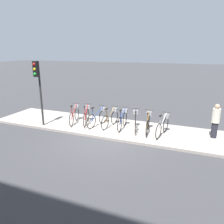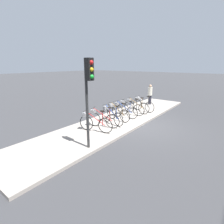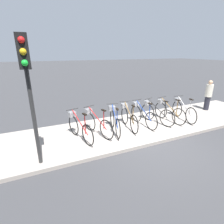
{
  "view_description": "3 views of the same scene",
  "coord_description": "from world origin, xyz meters",
  "px_view_note": "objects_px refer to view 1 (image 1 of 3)",
  "views": [
    {
      "loc": [
        3.65,
        -8.43,
        3.94
      ],
      "look_at": [
        0.08,
        0.59,
        1.16
      ],
      "focal_mm": 35.0,
      "sensor_mm": 36.0,
      "label": 1
    },
    {
      "loc": [
        -8.03,
        -4.09,
        3.23
      ],
      "look_at": [
        -1.23,
        1.12,
        0.85
      ],
      "focal_mm": 28.0,
      "sensor_mm": 36.0,
      "label": 2
    },
    {
      "loc": [
        -3.58,
        -4.24,
        3.05
      ],
      "look_at": [
        -1.19,
        1.14,
        1.0
      ],
      "focal_mm": 28.0,
      "sensor_mm": 36.0,
      "label": 3
    }
  ],
  "objects_px": {
    "parked_bicycle_1": "(87,115)",
    "parked_bicycle_5": "(135,121)",
    "parked_bicycle_7": "(163,125)",
    "traffic_light": "(38,80)",
    "parked_bicycle_6": "(148,123)",
    "parked_bicycle_3": "(111,118)",
    "pedestrian": "(216,120)",
    "parked_bicycle_4": "(123,119)",
    "parked_bicycle_2": "(98,117)",
    "parked_bicycle_0": "(75,114)"
  },
  "relations": [
    {
      "from": "parked_bicycle_0",
      "to": "parked_bicycle_2",
      "type": "distance_m",
      "value": 1.39
    },
    {
      "from": "parked_bicycle_0",
      "to": "pedestrian",
      "type": "relative_size",
      "value": 1.09
    },
    {
      "from": "parked_bicycle_6",
      "to": "traffic_light",
      "type": "bearing_deg",
      "value": -167.66
    },
    {
      "from": "parked_bicycle_2",
      "to": "parked_bicycle_3",
      "type": "height_order",
      "value": "same"
    },
    {
      "from": "parked_bicycle_7",
      "to": "parked_bicycle_6",
      "type": "bearing_deg",
      "value": 170.2
    },
    {
      "from": "parked_bicycle_1",
      "to": "parked_bicycle_6",
      "type": "height_order",
      "value": "same"
    },
    {
      "from": "parked_bicycle_6",
      "to": "parked_bicycle_7",
      "type": "height_order",
      "value": "same"
    },
    {
      "from": "parked_bicycle_7",
      "to": "parked_bicycle_5",
      "type": "bearing_deg",
      "value": 172.83
    },
    {
      "from": "parked_bicycle_4",
      "to": "parked_bicycle_7",
      "type": "distance_m",
      "value": 2.04
    },
    {
      "from": "parked_bicycle_4",
      "to": "parked_bicycle_5",
      "type": "xyz_separation_m",
      "value": [
        0.66,
        -0.02,
        0.0
      ]
    },
    {
      "from": "parked_bicycle_1",
      "to": "pedestrian",
      "type": "xyz_separation_m",
      "value": [
        6.25,
        0.36,
        0.35
      ]
    },
    {
      "from": "parked_bicycle_1",
      "to": "parked_bicycle_5",
      "type": "distance_m",
      "value": 2.69
    },
    {
      "from": "parked_bicycle_1",
      "to": "parked_bicycle_3",
      "type": "xyz_separation_m",
      "value": [
        1.38,
        0.05,
        0.0
      ]
    },
    {
      "from": "pedestrian",
      "to": "traffic_light",
      "type": "bearing_deg",
      "value": -169.37
    },
    {
      "from": "traffic_light",
      "to": "parked_bicycle_7",
      "type": "bearing_deg",
      "value": 9.74
    },
    {
      "from": "traffic_light",
      "to": "parked_bicycle_0",
      "type": "bearing_deg",
      "value": 38.8
    },
    {
      "from": "parked_bicycle_1",
      "to": "pedestrian",
      "type": "height_order",
      "value": "pedestrian"
    },
    {
      "from": "parked_bicycle_5",
      "to": "traffic_light",
      "type": "bearing_deg",
      "value": -165.51
    },
    {
      "from": "parked_bicycle_5",
      "to": "parked_bicycle_7",
      "type": "distance_m",
      "value": 1.38
    },
    {
      "from": "parked_bicycle_2",
      "to": "parked_bicycle_4",
      "type": "distance_m",
      "value": 1.31
    },
    {
      "from": "parked_bicycle_1",
      "to": "parked_bicycle_4",
      "type": "relative_size",
      "value": 0.96
    },
    {
      "from": "parked_bicycle_2",
      "to": "parked_bicycle_5",
      "type": "xyz_separation_m",
      "value": [
        1.97,
        0.08,
        0.0
      ]
    },
    {
      "from": "parked_bicycle_2",
      "to": "parked_bicycle_4",
      "type": "xyz_separation_m",
      "value": [
        1.31,
        0.1,
        0.0
      ]
    },
    {
      "from": "parked_bicycle_6",
      "to": "parked_bicycle_2",
      "type": "bearing_deg",
      "value": -179.3
    },
    {
      "from": "parked_bicycle_6",
      "to": "traffic_light",
      "type": "distance_m",
      "value": 5.78
    },
    {
      "from": "parked_bicycle_1",
      "to": "parked_bicycle_0",
      "type": "bearing_deg",
      "value": -170.6
    },
    {
      "from": "parked_bicycle_5",
      "to": "parked_bicycle_6",
      "type": "relative_size",
      "value": 0.97
    },
    {
      "from": "parked_bicycle_3",
      "to": "pedestrian",
      "type": "relative_size",
      "value": 1.11
    },
    {
      "from": "parked_bicycle_0",
      "to": "parked_bicycle_5",
      "type": "distance_m",
      "value": 3.36
    },
    {
      "from": "parked_bicycle_6",
      "to": "parked_bicycle_4",
      "type": "bearing_deg",
      "value": 177.06
    },
    {
      "from": "parked_bicycle_5",
      "to": "traffic_light",
      "type": "relative_size",
      "value": 0.51
    },
    {
      "from": "parked_bicycle_1",
      "to": "parked_bicycle_2",
      "type": "xyz_separation_m",
      "value": [
        0.72,
        -0.05,
        0.0
      ]
    },
    {
      "from": "parked_bicycle_0",
      "to": "parked_bicycle_1",
      "type": "bearing_deg",
      "value": 9.4
    },
    {
      "from": "parked_bicycle_1",
      "to": "pedestrian",
      "type": "distance_m",
      "value": 6.27
    },
    {
      "from": "traffic_light",
      "to": "parked_bicycle_1",
      "type": "bearing_deg",
      "value": 30.59
    },
    {
      "from": "parked_bicycle_1",
      "to": "parked_bicycle_2",
      "type": "relative_size",
      "value": 0.97
    },
    {
      "from": "parked_bicycle_1",
      "to": "parked_bicycle_3",
      "type": "relative_size",
      "value": 0.96
    },
    {
      "from": "parked_bicycle_5",
      "to": "parked_bicycle_7",
      "type": "bearing_deg",
      "value": -7.17
    },
    {
      "from": "parked_bicycle_1",
      "to": "parked_bicycle_6",
      "type": "bearing_deg",
      "value": -0.32
    },
    {
      "from": "parked_bicycle_2",
      "to": "parked_bicycle_5",
      "type": "distance_m",
      "value": 1.97
    },
    {
      "from": "parked_bicycle_0",
      "to": "parked_bicycle_1",
      "type": "relative_size",
      "value": 1.02
    },
    {
      "from": "parked_bicycle_7",
      "to": "pedestrian",
      "type": "height_order",
      "value": "pedestrian"
    },
    {
      "from": "parked_bicycle_1",
      "to": "pedestrian",
      "type": "bearing_deg",
      "value": 3.34
    },
    {
      "from": "parked_bicycle_2",
      "to": "parked_bicycle_3",
      "type": "distance_m",
      "value": 0.66
    },
    {
      "from": "parked_bicycle_4",
      "to": "parked_bicycle_5",
      "type": "height_order",
      "value": "same"
    },
    {
      "from": "parked_bicycle_4",
      "to": "traffic_light",
      "type": "relative_size",
      "value": 0.52
    },
    {
      "from": "parked_bicycle_1",
      "to": "parked_bicycle_4",
      "type": "xyz_separation_m",
      "value": [
        2.03,
        0.05,
        0.0
      ]
    },
    {
      "from": "parked_bicycle_7",
      "to": "traffic_light",
      "type": "distance_m",
      "value": 6.44
    },
    {
      "from": "parked_bicycle_4",
      "to": "traffic_light",
      "type": "xyz_separation_m",
      "value": [
        -4.03,
        -1.23,
        1.92
      ]
    },
    {
      "from": "parked_bicycle_3",
      "to": "parked_bicycle_5",
      "type": "xyz_separation_m",
      "value": [
        1.31,
        -0.02,
        0.0
      ]
    }
  ]
}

